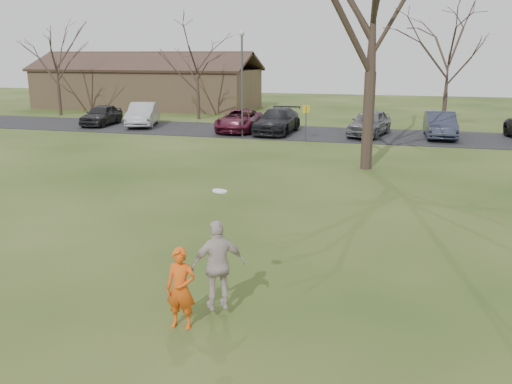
# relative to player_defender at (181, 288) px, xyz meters

# --- Properties ---
(ground) EXTENTS (120.00, 120.00, 0.00)m
(ground) POSITION_rel_player_defender_xyz_m (0.18, 0.49, -0.78)
(ground) COLOR #1E380F
(ground) RESTS_ON ground
(parking_strip) EXTENTS (62.00, 6.50, 0.04)m
(parking_strip) POSITION_rel_player_defender_xyz_m (0.18, 25.49, -0.76)
(parking_strip) COLOR black
(parking_strip) RESTS_ON ground
(player_defender) EXTENTS (0.58, 0.39, 1.55)m
(player_defender) POSITION_rel_player_defender_xyz_m (0.00, 0.00, 0.00)
(player_defender) COLOR #DD5112
(player_defender) RESTS_ON ground
(car_0) EXTENTS (2.09, 4.37, 1.44)m
(car_0) POSITION_rel_player_defender_xyz_m (-16.93, 25.42, -0.02)
(car_0) COLOR black
(car_0) RESTS_ON parking_strip
(car_1) EXTENTS (3.08, 5.15, 1.60)m
(car_1) POSITION_rel_player_defender_xyz_m (-13.92, 25.84, 0.07)
(car_1) COLOR #A8A8AD
(car_1) RESTS_ON parking_strip
(car_2) EXTENTS (2.64, 5.21, 1.41)m
(car_2) POSITION_rel_player_defender_xyz_m (-6.65, 25.07, -0.03)
(car_2) COLOR #4F1224
(car_2) RESTS_ON parking_strip
(car_3) EXTENTS (2.29, 5.34, 1.53)m
(car_3) POSITION_rel_player_defender_xyz_m (-4.10, 24.93, 0.03)
(car_3) COLOR black
(car_3) RESTS_ON parking_strip
(car_4) EXTENTS (2.73, 4.93, 1.59)m
(car_4) POSITION_rel_player_defender_xyz_m (1.62, 25.34, 0.06)
(car_4) COLOR slate
(car_4) RESTS_ON parking_strip
(car_5) EXTENTS (1.88, 4.78, 1.55)m
(car_5) POSITION_rel_player_defender_xyz_m (5.75, 25.64, 0.04)
(car_5) COLOR #2A2E3F
(car_5) RESTS_ON parking_strip
(catching_play) EXTENTS (1.11, 0.92, 2.38)m
(catching_play) POSITION_rel_player_defender_xyz_m (0.53, 0.58, 0.29)
(catching_play) COLOR beige
(catching_play) RESTS_ON ground
(building) EXTENTS (20.60, 8.50, 5.14)m
(building) POSITION_rel_player_defender_xyz_m (-19.82, 38.49, 1.16)
(building) COLOR #8C6D4C
(building) RESTS_ON ground
(lamp_post) EXTENTS (0.34, 0.34, 6.27)m
(lamp_post) POSITION_rel_player_defender_xyz_m (-5.82, 22.99, 3.19)
(lamp_post) COLOR #47474C
(lamp_post) RESTS_ON ground
(sign_yellow) EXTENTS (0.35, 0.35, 2.08)m
(sign_yellow) POSITION_rel_player_defender_xyz_m (-1.82, 22.49, 0.67)
(sign_yellow) COLOR #47474C
(sign_yellow) RESTS_ON ground
(big_tree) EXTENTS (9.00, 9.00, 14.00)m
(big_tree) POSITION_rel_player_defender_xyz_m (2.18, 15.49, 6.22)
(big_tree) COLOR #352821
(big_tree) RESTS_ON ground
(small_tree_row) EXTENTS (55.00, 5.90, 8.50)m
(small_tree_row) POSITION_rel_player_defender_xyz_m (4.57, 30.55, 3.12)
(small_tree_row) COLOR #352821
(small_tree_row) RESTS_ON ground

